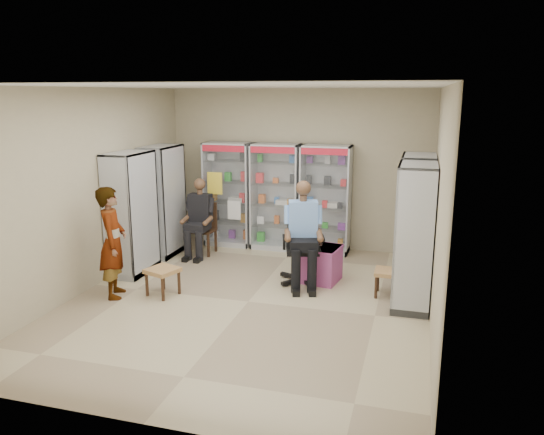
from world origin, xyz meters
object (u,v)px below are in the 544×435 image
(wooden_chair, at_px, (203,229))
(cabinet_left_far, at_px, (163,201))
(pink_trunk, at_px, (320,264))
(woven_stool_b, at_px, (163,282))
(cabinet_right_far, at_px, (416,219))
(cabinet_right_near, at_px, (414,237))
(cabinet_back_right, at_px, (325,200))
(standing_man, at_px, (113,242))
(woven_stool_a, at_px, (388,283))
(cabinet_left_near, at_px, (131,214))
(cabinet_back_mid, at_px, (276,197))
(cabinet_back_left, at_px, (229,194))
(office_chair, at_px, (303,245))
(seated_shopkeeper, at_px, (303,236))

(wooden_chair, bearing_deg, cabinet_left_far, -163.61)
(cabinet_left_far, distance_m, wooden_chair, 0.89)
(wooden_chair, xyz_separation_m, pink_trunk, (2.36, -0.86, -0.19))
(woven_stool_b, bearing_deg, pink_trunk, 30.38)
(cabinet_right_far, xyz_separation_m, cabinet_right_near, (0.00, -1.10, 0.00))
(cabinet_back_right, distance_m, standing_man, 3.97)
(wooden_chair, xyz_separation_m, woven_stool_a, (3.45, -1.21, -0.27))
(cabinet_right_near, relative_size, cabinet_left_near, 1.00)
(cabinet_right_near, relative_size, cabinet_left_far, 1.00)
(wooden_chair, bearing_deg, cabinet_back_right, 18.75)
(cabinet_left_far, bearing_deg, cabinet_left_near, -0.00)
(cabinet_back_right, bearing_deg, cabinet_back_mid, 180.00)
(cabinet_right_far, height_order, woven_stool_b, cabinet_right_far)
(cabinet_right_near, relative_size, wooden_chair, 2.13)
(cabinet_back_right, relative_size, cabinet_right_near, 1.00)
(cabinet_back_left, height_order, standing_man, cabinet_back_left)
(cabinet_left_far, bearing_deg, office_chair, 74.42)
(pink_trunk, bearing_deg, wooden_chair, 159.98)
(wooden_chair, relative_size, woven_stool_a, 2.40)
(cabinet_back_mid, bearing_deg, woven_stool_a, -40.77)
(cabinet_back_mid, relative_size, seated_shopkeeper, 1.31)
(cabinet_left_near, bearing_deg, cabinet_right_near, 87.43)
(woven_stool_a, relative_size, woven_stool_b, 0.95)
(cabinet_right_near, relative_size, standing_man, 1.23)
(seated_shopkeeper, bearing_deg, standing_man, -169.08)
(cabinet_back_mid, xyz_separation_m, woven_stool_b, (-0.94, -2.82, -0.79))
(woven_stool_a, bearing_deg, seated_shopkeeper, 172.31)
(cabinet_left_near, bearing_deg, cabinet_back_left, 155.39)
(cabinet_back_mid, xyz_separation_m, cabinet_left_far, (-1.88, -0.93, 0.00))
(wooden_chair, distance_m, pink_trunk, 2.52)
(cabinet_left_near, bearing_deg, woven_stool_b, 49.72)
(office_chair, bearing_deg, wooden_chair, 139.18)
(office_chair, bearing_deg, cabinet_right_far, 3.27)
(cabinet_back_right, height_order, cabinet_right_far, same)
(cabinet_back_left, xyz_separation_m, pink_trunk, (2.11, -1.59, -0.72))
(cabinet_back_right, relative_size, seated_shopkeeper, 1.31)
(cabinet_right_far, xyz_separation_m, woven_stool_b, (-3.52, -1.69, -0.79))
(seated_shopkeeper, bearing_deg, pink_trunk, 18.90)
(seated_shopkeeper, bearing_deg, cabinet_right_far, 4.79)
(cabinet_right_far, xyz_separation_m, office_chair, (-1.66, -0.58, -0.40))
(pink_trunk, bearing_deg, woven_stool_b, -149.62)
(standing_man, bearing_deg, cabinet_back_left, -34.88)
(cabinet_left_far, height_order, seated_shopkeeper, cabinet_left_far)
(cabinet_back_left, xyz_separation_m, seated_shopkeeper, (1.87, -1.76, -0.24))
(cabinet_left_near, bearing_deg, cabinet_back_right, 125.65)
(cabinet_back_mid, relative_size, cabinet_back_right, 1.00)
(cabinet_back_right, bearing_deg, cabinet_right_near, -53.84)
(cabinet_left_far, height_order, cabinet_left_near, same)
(pink_trunk, bearing_deg, standing_man, -152.32)
(cabinet_left_near, relative_size, seated_shopkeeper, 1.31)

